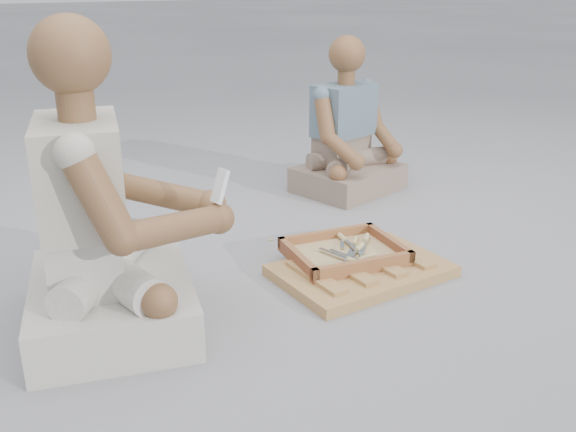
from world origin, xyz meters
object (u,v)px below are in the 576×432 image
tool_tray (344,253)px  companion (348,141)px  craftsman (103,230)px  carved_panel (361,271)px

tool_tray → companion: (0.61, 0.82, 0.21)m
craftsman → companion: bearing=131.4°
tool_tray → craftsman: 0.98m
tool_tray → craftsman: size_ratio=0.48×
tool_tray → craftsman: (-0.94, 0.04, 0.28)m
craftsman → companion: craftsman is taller
carved_panel → companion: bearing=57.1°
carved_panel → companion: companion is taller
carved_panel → tool_tray: bearing=96.7°
tool_tray → craftsman: craftsman is taller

